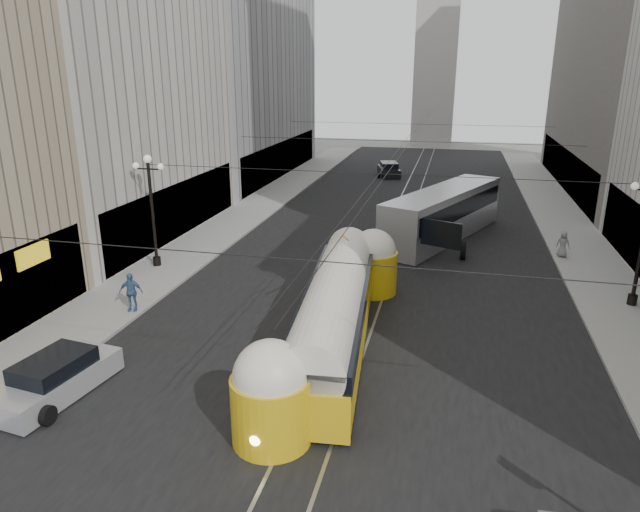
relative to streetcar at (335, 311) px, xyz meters
The scene contains 17 objects.
road 22.02m from the streetcar, 88.69° to the left, with size 20.00×85.00×0.02m, color black.
sidewalk_left 27.97m from the streetcar, 114.32° to the left, with size 4.00×72.00×0.15m, color gray.
sidewalk_right 28.40m from the streetcar, 63.84° to the left, with size 4.00×72.00×0.15m, color gray.
rail_left 22.01m from the streetcar, 90.65° to the left, with size 0.12×85.00×0.04m, color gray.
rail_right 22.04m from the streetcar, 86.74° to the left, with size 0.12×85.00×0.04m, color gray.
building_left_far 44.07m from the streetcar, 117.50° to the left, with size 12.60×28.60×28.60m.
distant_tower 70.71m from the streetcar, 89.59° to the left, with size 6.00×6.00×31.36m.
lamppost_left_mid 14.36m from the streetcar, 148.39° to the left, with size 1.86×0.44×6.37m.
catenary 21.37m from the streetcar, 88.31° to the left, with size 25.00×72.00×0.23m.
streetcar is the anchor object (origin of this frame).
city_bus 17.94m from the streetcar, 77.80° to the left, with size 7.67×13.64×3.34m.
sedan_silver 10.55m from the streetcar, 146.48° to the right, with size 2.55×4.91×1.48m.
sedan_white_far 33.02m from the streetcar, 81.21° to the left, with size 2.66×4.49×1.33m.
sedan_dark_far 40.81m from the streetcar, 93.68° to the left, with size 3.07×5.00×1.47m.
pedestrian_crossing_a 5.65m from the streetcar, 94.78° to the right, with size 0.64×0.42×1.75m, color black.
pedestrian_sidewalk_right 18.26m from the streetcar, 52.92° to the left, with size 0.77×0.48×1.59m, color slate.
pedestrian_sidewalk_left 10.09m from the streetcar, behind, with size 1.09×0.62×1.85m, color #3F608B.
Camera 1 is at (3.80, -10.23, 10.94)m, focal length 32.00 mm.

